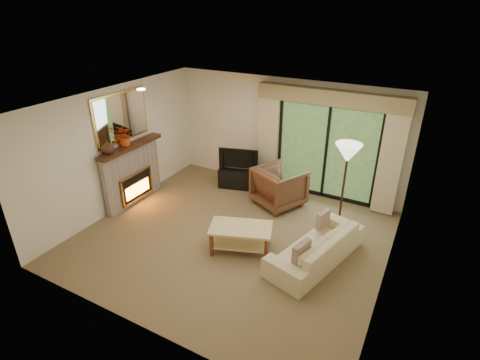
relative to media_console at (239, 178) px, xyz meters
The scene contains 22 objects.
floor 2.17m from the media_console, 64.89° to the right, with size 5.50×5.50×0.00m, color olive.
ceiling 3.20m from the media_console, 64.89° to the right, with size 5.50×5.50×0.00m, color white.
wall_back 1.50m from the media_console, 31.05° to the left, with size 5.00×5.00×0.00m, color #F4E2C9.
wall_front 4.66m from the media_console, 78.40° to the right, with size 5.00×5.00×0.00m, color #F4E2C9.
wall_left 2.88m from the media_console, 133.28° to the right, with size 5.00×5.00×0.00m, color #F4E2C9.
wall_right 4.28m from the media_console, 28.02° to the right, with size 5.00×5.00×0.00m, color #F4E2C9.
fireplace 2.49m from the media_console, 134.44° to the right, with size 0.24×1.70×1.37m, color gray, non-canonical shape.
mirror 3.04m from the media_console, 135.83° to the right, with size 0.07×1.45×1.02m, color gold, non-canonical shape.
sliding_door 2.16m from the media_console, 14.64° to the left, with size 2.26×0.10×2.16m, color black, non-canonical shape.
curtain_left 1.18m from the media_console, 34.68° to the left, with size 0.45×0.18×2.35m, color #C9B68D.
curtain_right 3.42m from the media_console, ahead, with size 0.45×0.18×2.35m, color #C9B68D.
cornice 2.86m from the media_console, 12.09° to the left, with size 3.20×0.24×0.32m, color #9A8755.
media_console is the anchor object (origin of this frame).
tv 0.51m from the media_console, ahead, with size 0.93×0.12×0.54m, color black.
armchair 1.24m from the media_console, 16.15° to the right, with size 0.93×0.96×0.88m, color #57331E.
sofa 3.14m from the media_console, 36.57° to the right, with size 2.01×0.79×0.59m, color #D0C18B.
pillow_near 3.48m from the media_console, 44.96° to the right, with size 0.10×0.39×0.39m, color brown.
pillow_far 2.78m from the media_console, 27.74° to the right, with size 0.09×0.34×0.34m, color brown.
coffee_table 2.55m from the media_console, 60.85° to the right, with size 1.10×0.60×0.49m, color #D7BB77, non-canonical shape.
floor_lamp 2.80m from the media_console, 15.23° to the right, with size 0.49×0.49×1.81m, color #FDEBCB, non-canonical shape.
vase 3.14m from the media_console, 126.13° to the right, with size 0.26×0.26×0.27m, color #3B1F11.
branches 2.83m from the media_console, 132.92° to the right, with size 0.39×0.34×0.44m, color #CF4A13.
Camera 1 is at (2.97, -5.19, 4.16)m, focal length 28.00 mm.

